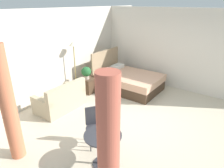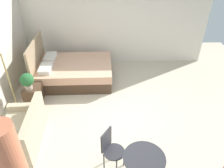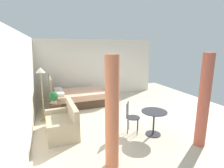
# 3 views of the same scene
# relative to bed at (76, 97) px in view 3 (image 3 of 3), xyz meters

# --- Properties ---
(ground_plane) EXTENTS (8.68, 8.89, 0.02)m
(ground_plane) POSITION_rel_bed_xyz_m (-1.65, -1.29, -0.33)
(ground_plane) COLOR beige
(wall_back) EXTENTS (8.68, 0.12, 2.79)m
(wall_back) POSITION_rel_bed_xyz_m (-1.65, 1.65, 1.07)
(wall_back) COLOR silver
(wall_back) RESTS_ON ground
(wall_right) EXTENTS (0.12, 5.89, 2.79)m
(wall_right) POSITION_rel_bed_xyz_m (1.19, -1.29, 1.07)
(wall_right) COLOR silver
(wall_right) RESTS_ON ground
(bed) EXTENTS (1.60, 2.20, 1.29)m
(bed) POSITION_rel_bed_xyz_m (0.00, 0.00, 0.00)
(bed) COLOR #473323
(bed) RESTS_ON ground
(couch) EXTENTS (1.41, 0.85, 0.85)m
(couch) POSITION_rel_bed_xyz_m (-2.41, 0.76, -0.04)
(couch) COLOR tan
(couch) RESTS_ON ground
(nightstand) EXTENTS (0.52, 0.40, 0.50)m
(nightstand) POSITION_rel_bed_xyz_m (-1.03, 0.90, -0.07)
(nightstand) COLOR #473323
(nightstand) RESTS_ON ground
(potted_plant) EXTENTS (0.33, 0.33, 0.43)m
(potted_plant) POSITION_rel_bed_xyz_m (-1.13, 0.94, 0.43)
(potted_plant) COLOR tan
(potted_plant) RESTS_ON nightstand
(floor_lamp) EXTENTS (0.29, 0.29, 1.80)m
(floor_lamp) POSITION_rel_bed_xyz_m (-1.31, 1.27, 1.13)
(floor_lamp) COLOR #99844C
(floor_lamp) RESTS_ON ground
(balcony_table) EXTENTS (0.71, 0.71, 0.70)m
(balcony_table) POSITION_rel_bed_xyz_m (-3.38, -1.63, 0.17)
(balcony_table) COLOR #2D2D33
(balcony_table) RESTS_ON ground
(cafe_chair_near_window) EXTENTS (0.54, 0.54, 0.89)m
(cafe_chair_near_window) POSITION_rel_bed_xyz_m (-3.02, -1.08, 0.22)
(cafe_chair_near_window) COLOR #2D2D33
(cafe_chair_near_window) RESTS_ON ground
(curtain_left) EXTENTS (0.27, 0.27, 2.33)m
(curtain_left) POSITION_rel_bed_xyz_m (-4.24, -2.44, 0.84)
(curtain_left) COLOR #C15B47
(curtain_left) RESTS_ON ground
(curtain_right) EXTENTS (0.28, 0.28, 2.33)m
(curtain_right) POSITION_rel_bed_xyz_m (-4.24, -0.07, 0.84)
(curtain_right) COLOR #D1704C
(curtain_right) RESTS_ON ground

